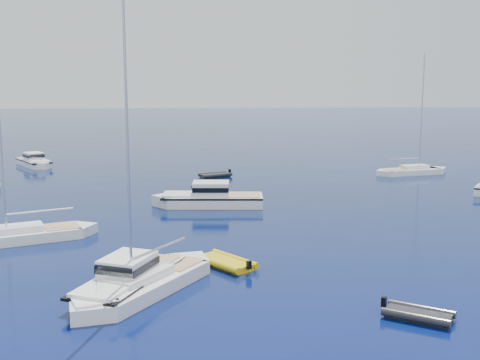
{
  "coord_description": "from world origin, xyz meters",
  "views": [
    {
      "loc": [
        -6.87,
        -25.39,
        10.42
      ],
      "look_at": [
        -3.4,
        23.41,
        2.2
      ],
      "focal_mm": 44.68,
      "sensor_mm": 36.0,
      "label": 1
    }
  ],
  "objects": [
    {
      "name": "tender_grey_near",
      "position": [
        2.74,
        -1.1,
        0.0
      ],
      "size": [
        3.56,
        3.19,
        0.95
      ],
      "primitive_type": null,
      "rotation": [
        0.0,
        0.0,
        4.12
      ],
      "color": "black",
      "rests_on": "ground"
    },
    {
      "name": "tender_yellow",
      "position": [
        -5.39,
        7.17,
        0.0
      ],
      "size": [
        4.09,
        4.41,
        0.95
      ],
      "primitive_type": null,
      "rotation": [
        0.0,
        0.0,
        0.66
      ],
      "color": "gold",
      "rests_on": "ground"
    },
    {
      "name": "motor_cruiser_horizon",
      "position": [
        -26.85,
        48.53,
        0.0
      ],
      "size": [
        6.48,
        8.2,
        2.14
      ],
      "primitive_type": null,
      "rotation": [
        0.0,
        0.0,
        3.71
      ],
      "color": "white",
      "rests_on": "ground"
    },
    {
      "name": "ground",
      "position": [
        0.0,
        0.0,
        0.0
      ],
      "size": [
        400.0,
        400.0,
        0.0
      ],
      "primitive_type": "plane",
      "color": "navy",
      "rests_on": "ground"
    },
    {
      "name": "sailboat_centre",
      "position": [
        16.99,
        39.06,
        0.0
      ],
      "size": [
        9.69,
        4.61,
        13.78
      ],
      "primitive_type": null,
      "rotation": [
        0.0,
        0.0,
        4.95
      ],
      "color": "silver",
      "rests_on": "ground"
    },
    {
      "name": "tender_grey_far",
      "position": [
        -5.03,
        38.55,
        0.0
      ],
      "size": [
        4.08,
        3.31,
        0.95
      ],
      "primitive_type": null,
      "rotation": [
        0.0,
        0.0,
        2.01
      ],
      "color": "black",
      "rests_on": "ground"
    },
    {
      "name": "sailboat_fore",
      "position": [
        -9.54,
        3.42,
        0.0
      ],
      "size": [
        8.27,
        10.67,
        15.99
      ],
      "primitive_type": null,
      "rotation": [
        0.0,
        0.0,
        2.57
      ],
      "color": "silver",
      "rests_on": "ground"
    },
    {
      "name": "motor_cruiser_near",
      "position": [
        -10.46,
        3.18,
        0.0
      ],
      "size": [
        6.01,
        9.33,
        2.35
      ],
      "primitive_type": null,
      "rotation": [
        0.0,
        0.0,
        2.74
      ],
      "color": "white",
      "rests_on": "ground"
    },
    {
      "name": "motor_cruiser_centre",
      "position": [
        -6.01,
        23.57,
        0.0
      ],
      "size": [
        10.14,
        3.72,
        2.61
      ],
      "primitive_type": null,
      "rotation": [
        0.0,
        0.0,
        1.5
      ],
      "color": "silver",
      "rests_on": "ground"
    },
    {
      "name": "sailboat_mid_l",
      "position": [
        -18.35,
        13.49,
        0.0
      ],
      "size": [
        10.42,
        6.39,
        14.97
      ],
      "primitive_type": null,
      "rotation": [
        0.0,
        0.0,
        1.97
      ],
      "color": "white",
      "rests_on": "ground"
    }
  ]
}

